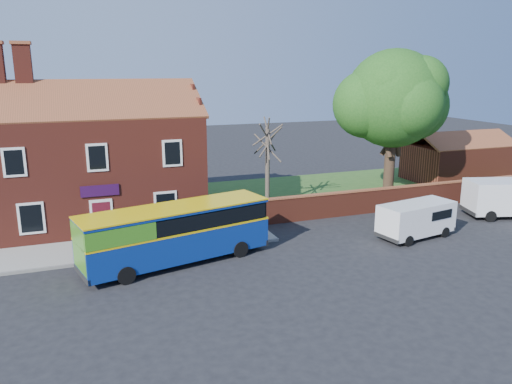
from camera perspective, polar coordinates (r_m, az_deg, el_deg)
name	(u,v)px	position (r m, az deg, el deg)	size (l,w,h in m)	color
ground	(272,273)	(23.32, 1.82, -9.26)	(120.00, 120.00, 0.00)	black
pavement	(106,249)	(27.21, -16.80, -6.27)	(18.00, 3.50, 0.12)	gray
kerb	(108,261)	(25.57, -16.54, -7.55)	(18.00, 0.15, 0.14)	slate
grass_strip	(364,188)	(40.09, 12.20, 0.44)	(26.00, 12.00, 0.04)	#426B28
shop_building	(95,166)	(31.90, -17.94, 2.86)	(12.30, 8.13, 10.50)	maroon
boundary_wall	(412,196)	(35.14, 17.45, -0.47)	(22.00, 0.38, 1.60)	maroon
outbuilding	(458,161)	(45.17, 22.05, 3.30)	(8.20, 5.06, 4.17)	maroon
bus	(171,232)	(24.18, -9.73, -4.55)	(9.49, 4.40, 2.81)	navy
van_near	(416,218)	(29.09, 17.86, -2.88)	(4.72, 2.56, 1.96)	white
van_far	(510,196)	(35.34, 27.05, -0.46)	(5.73, 3.55, 2.35)	white
large_tree	(393,102)	(36.92, 15.39, 9.93)	(8.64, 6.83, 10.54)	black
bare_tree	(268,164)	(33.22, 1.33, 3.19)	(2.17, 2.59, 5.80)	#4C4238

